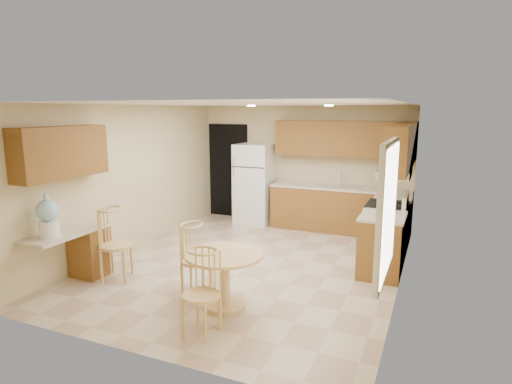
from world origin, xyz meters
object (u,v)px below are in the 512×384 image
at_px(refrigerator, 255,184).
at_px(water_crock, 48,218).
at_px(chair_table_b, 196,288).
at_px(chair_desk, 110,238).
at_px(stove, 386,230).
at_px(dining_table, 224,272).
at_px(chair_table_a, 192,254).

bearing_deg(refrigerator, water_crock, -103.48).
height_order(chair_table_b, chair_desk, chair_desk).
height_order(stove, dining_table, stove).
bearing_deg(chair_table_a, chair_table_b, 24.73).
bearing_deg(stove, chair_table_b, -114.50).
bearing_deg(chair_desk, chair_table_a, 70.70).
bearing_deg(water_crock, dining_table, 11.98).
xyz_separation_m(dining_table, chair_desk, (-1.87, 0.12, 0.17)).
relative_size(refrigerator, chair_table_a, 1.82).
bearing_deg(chair_table_a, water_crock, -78.75).
height_order(refrigerator, water_crock, refrigerator).
distance_m(dining_table, chair_table_b, 0.75).
bearing_deg(chair_table_b, chair_table_a, -53.20).
relative_size(stove, chair_desk, 1.05).
height_order(chair_table_a, water_crock, water_crock).
xyz_separation_m(dining_table, chair_table_b, (0.05, -0.74, 0.11)).
bearing_deg(stove, chair_desk, -143.81).
bearing_deg(dining_table, chair_table_a, 163.74).
xyz_separation_m(stove, chair_table_a, (-2.15, -2.51, 0.10)).
relative_size(refrigerator, water_crock, 2.92).
bearing_deg(chair_table_b, dining_table, -83.04).
xyz_separation_m(stove, chair_table_b, (-1.55, -3.41, 0.10)).
distance_m(chair_desk, water_crock, 0.86).
distance_m(refrigerator, chair_table_b, 4.82).
height_order(refrigerator, dining_table, refrigerator).
bearing_deg(water_crock, refrigerator, 76.52).
distance_m(chair_table_a, water_crock, 1.94).
xyz_separation_m(chair_table_a, chair_desk, (-1.32, -0.04, 0.06)).
distance_m(stove, chair_desk, 4.31).
distance_m(stove, water_crock, 5.07).
relative_size(dining_table, water_crock, 1.63).
distance_m(chair_table_b, water_crock, 2.43).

